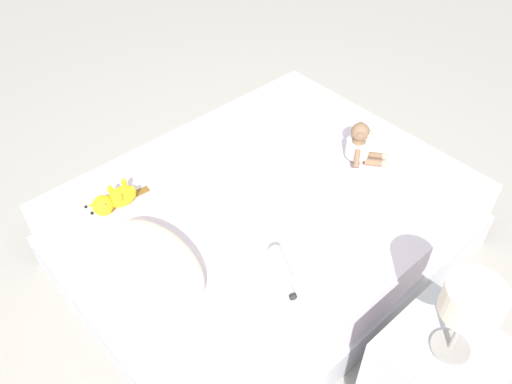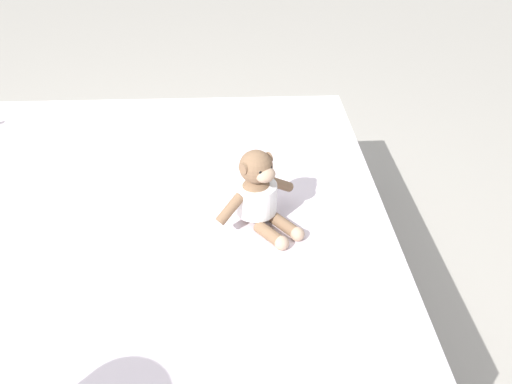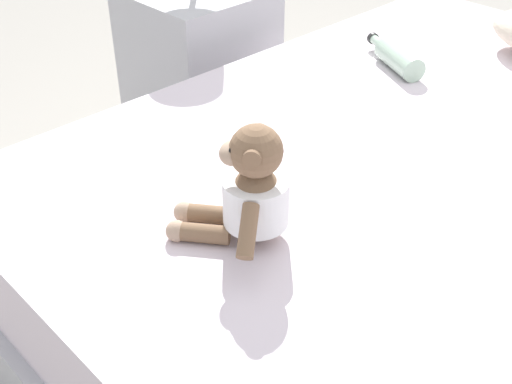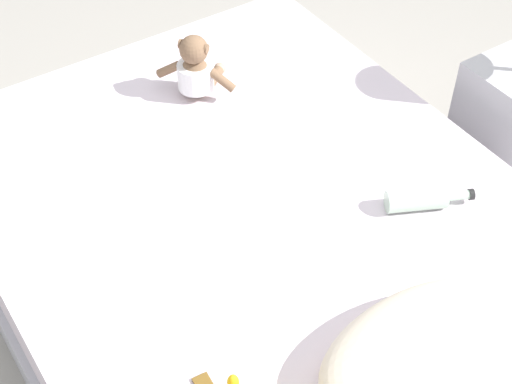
{
  "view_description": "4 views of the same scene",
  "coord_description": "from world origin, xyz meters",
  "px_view_note": "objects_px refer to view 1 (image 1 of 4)",
  "views": [
    {
      "loc": [
        -1.34,
        1.27,
        2.24
      ],
      "look_at": [
        0.0,
        0.07,
        0.52
      ],
      "focal_mm": 36.3,
      "sensor_mm": 36.0,
      "label": 1
    },
    {
      "loc": [
        -1.36,
        -0.49,
        1.42
      ],
      "look_at": [
        -0.12,
        -0.55,
        0.55
      ],
      "focal_mm": 37.09,
      "sensor_mm": 36.0,
      "label": 2
    },
    {
      "loc": [
        0.57,
        -1.21,
        1.21
      ],
      "look_at": [
        -0.12,
        -0.55,
        0.55
      ],
      "focal_mm": 45.36,
      "sensor_mm": 36.0,
      "label": 3
    },
    {
      "loc": [
        0.86,
        1.3,
        2.07
      ],
      "look_at": [
        0.0,
        0.0,
        0.5
      ],
      "focal_mm": 53.58,
      "sensor_mm": 36.0,
      "label": 4
    }
  ],
  "objects_px": {
    "bed": "(265,227)",
    "pillow": "(157,260)",
    "glass_bottle": "(281,267)",
    "nightstand": "(431,384)",
    "plush_monkey": "(360,146)",
    "bedside_lamp": "(472,304)",
    "plush_yellow_creature": "(114,200)"
  },
  "relations": [
    {
      "from": "bed",
      "to": "pillow",
      "type": "bearing_deg",
      "value": 92.87
    },
    {
      "from": "glass_bottle",
      "to": "nightstand",
      "type": "relative_size",
      "value": 0.46
    },
    {
      "from": "bed",
      "to": "glass_bottle",
      "type": "distance_m",
      "value": 0.54
    },
    {
      "from": "pillow",
      "to": "plush_monkey",
      "type": "xyz_separation_m",
      "value": [
        -0.09,
        -1.21,
        0.03
      ]
    },
    {
      "from": "plush_monkey",
      "to": "bedside_lamp",
      "type": "relative_size",
      "value": 0.72
    },
    {
      "from": "bed",
      "to": "bedside_lamp",
      "type": "height_order",
      "value": "bedside_lamp"
    },
    {
      "from": "bedside_lamp",
      "to": "bed",
      "type": "bearing_deg",
      "value": -6.04
    },
    {
      "from": "bed",
      "to": "plush_monkey",
      "type": "xyz_separation_m",
      "value": [
        -0.12,
        -0.55,
        0.33
      ]
    },
    {
      "from": "pillow",
      "to": "nightstand",
      "type": "xyz_separation_m",
      "value": [
        -1.06,
        -0.55,
        -0.25
      ]
    },
    {
      "from": "glass_bottle",
      "to": "nightstand",
      "type": "distance_m",
      "value": 0.75
    },
    {
      "from": "bedside_lamp",
      "to": "plush_monkey",
      "type": "bearing_deg",
      "value": -34.56
    },
    {
      "from": "glass_bottle",
      "to": "bedside_lamp",
      "type": "relative_size",
      "value": 0.72
    },
    {
      "from": "plush_yellow_creature",
      "to": "pillow",
      "type": "bearing_deg",
      "value": 172.15
    },
    {
      "from": "plush_monkey",
      "to": "nightstand",
      "type": "xyz_separation_m",
      "value": [
        -0.97,
        0.67,
        -0.27
      ]
    },
    {
      "from": "plush_monkey",
      "to": "glass_bottle",
      "type": "xyz_separation_m",
      "value": [
        -0.27,
        0.83,
        -0.06
      ]
    },
    {
      "from": "nightstand",
      "to": "bedside_lamp",
      "type": "xyz_separation_m",
      "value": [
        0.0,
        -0.0,
        0.56
      ]
    },
    {
      "from": "bed",
      "to": "nightstand",
      "type": "xyz_separation_m",
      "value": [
        -1.09,
        0.12,
        0.05
      ]
    },
    {
      "from": "bed",
      "to": "nightstand",
      "type": "relative_size",
      "value": 3.51
    },
    {
      "from": "pillow",
      "to": "plush_yellow_creature",
      "type": "xyz_separation_m",
      "value": [
        0.46,
        -0.06,
        -0.02
      ]
    },
    {
      "from": "glass_bottle",
      "to": "bedside_lamp",
      "type": "xyz_separation_m",
      "value": [
        -0.7,
        -0.16,
        0.35
      ]
    },
    {
      "from": "bedside_lamp",
      "to": "pillow",
      "type": "bearing_deg",
      "value": 27.19
    },
    {
      "from": "pillow",
      "to": "bedside_lamp",
      "type": "xyz_separation_m",
      "value": [
        -1.06,
        -0.55,
        0.31
      ]
    },
    {
      "from": "plush_monkey",
      "to": "nightstand",
      "type": "distance_m",
      "value": 1.21
    },
    {
      "from": "bed",
      "to": "plush_yellow_creature",
      "type": "distance_m",
      "value": 0.79
    },
    {
      "from": "plush_monkey",
      "to": "bedside_lamp",
      "type": "xyz_separation_m",
      "value": [
        -0.97,
        0.67,
        0.28
      ]
    },
    {
      "from": "pillow",
      "to": "plush_yellow_creature",
      "type": "height_order",
      "value": "pillow"
    },
    {
      "from": "glass_bottle",
      "to": "plush_yellow_creature",
      "type": "bearing_deg",
      "value": 21.51
    },
    {
      "from": "bed",
      "to": "glass_bottle",
      "type": "bearing_deg",
      "value": 145.11
    },
    {
      "from": "plush_monkey",
      "to": "glass_bottle",
      "type": "height_order",
      "value": "plush_monkey"
    },
    {
      "from": "bed",
      "to": "nightstand",
      "type": "height_order",
      "value": "nightstand"
    },
    {
      "from": "pillow",
      "to": "bedside_lamp",
      "type": "bearing_deg",
      "value": -152.81
    },
    {
      "from": "pillow",
      "to": "plush_yellow_creature",
      "type": "relative_size",
      "value": 1.71
    }
  ]
}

